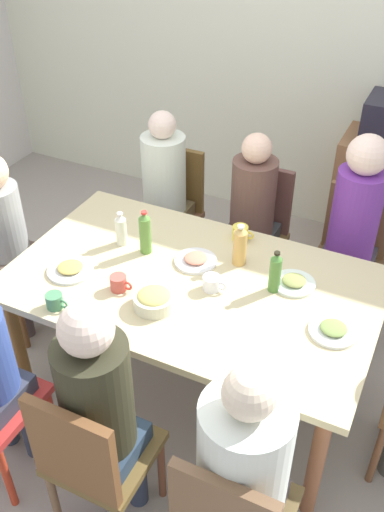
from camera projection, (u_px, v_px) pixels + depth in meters
ground_plane at (192, 383)px, 3.25m from camera, size 6.48×6.48×0.00m
wall_back at (319, 54)px, 3.95m from camera, size 5.64×0.12×2.60m
dining_table at (192, 293)px, 2.85m from camera, size 1.81×1.08×0.76m
chair_1 at (255, 228)px, 3.62m from camera, size 0.40×0.40×0.90m
person_1 at (252, 210)px, 3.44m from camera, size 0.30×0.30×1.19m
chair_2 at (92, 458)px, 2.28m from camera, size 0.40×0.40×0.90m
person_2 at (99, 404)px, 2.21m from camera, size 0.30×0.30×1.26m
chair_3 at (350, 253)px, 3.41m from camera, size 0.40×0.40×0.90m
person_3 at (353, 224)px, 3.19m from camera, size 0.30×0.30×1.30m
chair_4 at (171, 207)px, 3.83m from camera, size 0.40×0.40×0.90m
person_4 at (163, 187)px, 3.64m from camera, size 0.30×0.30×1.21m
person_5 at (244, 466)px, 2.01m from camera, size 0.33×0.33×1.22m
person_7 at (4, 231)px, 3.25m from camera, size 0.30×0.30×1.18m
plate_0 at (196, 260)px, 2.92m from camera, size 0.22×0.22×0.04m
plate_1 at (294, 282)px, 2.77m from camera, size 0.21×0.21×0.04m
plate_2 at (333, 330)px, 2.51m from camera, size 0.22×0.22×0.04m
plate_3 at (70, 269)px, 2.86m from camera, size 0.23×0.23×0.04m
bowl_0 at (154, 299)px, 2.63m from camera, size 0.19×0.19×0.09m
cup_0 at (241, 233)px, 3.07m from camera, size 0.12×0.09×0.08m
cup_1 at (55, 301)px, 2.63m from camera, size 0.12×0.08×0.07m
cup_2 at (212, 283)px, 2.73m from camera, size 0.12×0.09×0.07m
cup_3 at (119, 283)px, 2.73m from camera, size 0.12×0.08×0.08m
bottle_0 at (121, 229)px, 3.01m from camera, size 0.06×0.06×0.19m
bottle_1 at (145, 233)px, 2.93m from camera, size 0.06×0.06×0.25m
bottle_2 at (240, 246)px, 2.86m from camera, size 0.07×0.07×0.23m
bottle_3 at (275, 273)px, 2.68m from camera, size 0.06×0.06×0.22m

